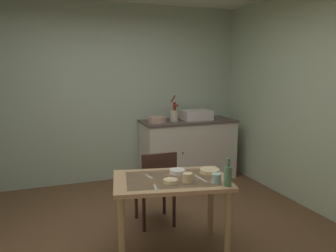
# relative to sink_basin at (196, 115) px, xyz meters

# --- Properties ---
(ground_plane) EXTENTS (5.37, 5.37, 0.00)m
(ground_plane) POSITION_rel_sink_basin_xyz_m (-1.40, -1.84, -1.00)
(ground_plane) COLOR brown
(wall_back) EXTENTS (4.47, 0.10, 2.67)m
(wall_back) POSITION_rel_sink_basin_xyz_m (-1.40, 0.37, 0.33)
(wall_back) COLOR #B5C9AE
(wall_back) RESTS_ON ground
(wall_right) EXTENTS (0.10, 4.43, 2.67)m
(wall_right) POSITION_rel_sink_basin_xyz_m (0.84, -1.84, 0.33)
(wall_right) COLOR beige
(wall_right) RESTS_ON ground
(counter_cabinet) EXTENTS (1.46, 0.64, 0.92)m
(counter_cabinet) POSITION_rel_sink_basin_xyz_m (-0.14, -0.00, -0.54)
(counter_cabinet) COLOR silver
(counter_cabinet) RESTS_ON ground
(sink_basin) EXTENTS (0.44, 0.34, 0.15)m
(sink_basin) POSITION_rel_sink_basin_xyz_m (0.00, 0.00, 0.00)
(sink_basin) COLOR white
(sink_basin) RESTS_ON counter_cabinet
(hand_pump) EXTENTS (0.05, 0.27, 0.39)m
(hand_pump) POSITION_rel_sink_basin_xyz_m (-0.34, 0.05, 0.09)
(hand_pump) COLOR maroon
(hand_pump) RESTS_ON counter_cabinet
(mixing_bowl_counter) EXTENTS (0.27, 0.27, 0.09)m
(mixing_bowl_counter) POSITION_rel_sink_basin_xyz_m (-0.66, -0.05, -0.03)
(mixing_bowl_counter) COLOR tan
(mixing_bowl_counter) RESTS_ON counter_cabinet
(stoneware_crock) EXTENTS (0.12, 0.12, 0.16)m
(stoneware_crock) POSITION_rel_sink_basin_xyz_m (-0.38, -0.03, 0.00)
(stoneware_crock) COLOR beige
(stoneware_crock) RESTS_ON counter_cabinet
(dining_table) EXTENTS (1.15, 0.87, 0.72)m
(dining_table) POSITION_rel_sink_basin_xyz_m (-1.16, -1.96, -0.39)
(dining_table) COLOR tan
(dining_table) RESTS_ON ground
(chair_far_side) EXTENTS (0.41, 0.41, 0.84)m
(chair_far_side) POSITION_rel_sink_basin_xyz_m (-1.12, -1.39, -0.54)
(chair_far_side) COLOR #3D221C
(chair_far_side) RESTS_ON ground
(serving_bowl_wide) EXTENTS (0.13, 0.13, 0.04)m
(serving_bowl_wide) POSITION_rel_sink_basin_xyz_m (-1.21, -2.07, -0.26)
(serving_bowl_wide) COLOR beige
(serving_bowl_wide) RESTS_ON dining_table
(soup_bowl_small) EXTENTS (0.19, 0.19, 0.04)m
(soup_bowl_small) POSITION_rel_sink_basin_xyz_m (-0.75, -1.93, -0.26)
(soup_bowl_small) COLOR beige
(soup_bowl_small) RESTS_ON dining_table
(sauce_dish) EXTENTS (0.15, 0.15, 0.04)m
(sauce_dish) POSITION_rel_sink_basin_xyz_m (-1.05, -1.85, -0.26)
(sauce_dish) COLOR white
(sauce_dish) RESTS_ON dining_table
(mug_dark) EXTENTS (0.09, 0.09, 0.08)m
(mug_dark) POSITION_rel_sink_basin_xyz_m (-1.06, -2.10, -0.24)
(mug_dark) COLOR beige
(mug_dark) RESTS_ON dining_table
(teacup_cream) EXTENTS (0.08, 0.08, 0.08)m
(teacup_cream) POSITION_rel_sink_basin_xyz_m (-0.83, -2.20, -0.24)
(teacup_cream) COLOR #ADD1C1
(teacup_cream) RESTS_ON dining_table
(glass_bottle) EXTENTS (0.07, 0.07, 0.24)m
(glass_bottle) POSITION_rel_sink_basin_xyz_m (-0.77, -2.30, -0.19)
(glass_bottle) COLOR #4C7F56
(glass_bottle) RESTS_ON dining_table
(table_knife) EXTENTS (0.04, 0.21, 0.00)m
(table_knife) POSITION_rel_sink_basin_xyz_m (-0.91, -2.06, -0.28)
(table_knife) COLOR silver
(table_knife) RESTS_ON dining_table
(teaspoon_near_bowl) EXTENTS (0.05, 0.15, 0.00)m
(teaspoon_near_bowl) POSITION_rel_sink_basin_xyz_m (-1.37, -2.14, -0.28)
(teaspoon_near_bowl) COLOR beige
(teaspoon_near_bowl) RESTS_ON dining_table
(teaspoon_by_cup) EXTENTS (0.04, 0.14, 0.00)m
(teaspoon_by_cup) POSITION_rel_sink_basin_xyz_m (-1.33, -1.83, -0.28)
(teaspoon_by_cup) COLOR beige
(teaspoon_by_cup) RESTS_ON dining_table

